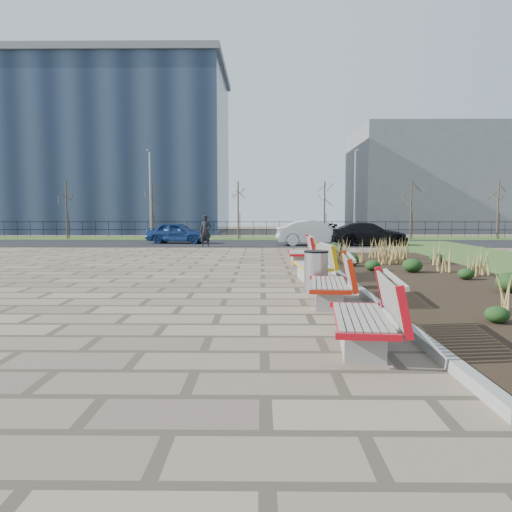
{
  "coord_description": "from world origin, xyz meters",
  "views": [
    {
      "loc": [
        1.62,
        -8.29,
        1.89
      ],
      "look_at": [
        1.5,
        3.0,
        0.9
      ],
      "focal_mm": 35.0,
      "sensor_mm": 36.0,
      "label": 1
    }
  ],
  "objects_px": {
    "bench_a": "(361,313)",
    "bench_d": "(299,251)",
    "car_black": "(368,234)",
    "litter_bin": "(316,272)",
    "car_blue": "(177,233)",
    "car_silver": "(314,233)",
    "bench_c": "(311,263)",
    "lamp_east": "(355,196)",
    "lamp_west": "(150,196)",
    "pedestrian": "(205,231)",
    "bench_b": "(329,280)"
  },
  "relations": [
    {
      "from": "bench_a",
      "to": "bench_d",
      "type": "bearing_deg",
      "value": 96.04
    },
    {
      "from": "bench_d",
      "to": "car_black",
      "type": "distance_m",
      "value": 11.32
    },
    {
      "from": "litter_bin",
      "to": "car_black",
      "type": "relative_size",
      "value": 0.22
    },
    {
      "from": "litter_bin",
      "to": "car_blue",
      "type": "height_order",
      "value": "car_blue"
    },
    {
      "from": "car_blue",
      "to": "car_silver",
      "type": "xyz_separation_m",
      "value": [
        8.12,
        -1.73,
        0.07
      ]
    },
    {
      "from": "litter_bin",
      "to": "car_black",
      "type": "xyz_separation_m",
      "value": [
        4.78,
        16.64,
        0.18
      ]
    },
    {
      "from": "car_blue",
      "to": "car_silver",
      "type": "distance_m",
      "value": 8.31
    },
    {
      "from": "bench_d",
      "to": "car_blue",
      "type": "relative_size",
      "value": 0.56
    },
    {
      "from": "bench_c",
      "to": "car_black",
      "type": "distance_m",
      "value": 15.42
    },
    {
      "from": "bench_c",
      "to": "car_blue",
      "type": "height_order",
      "value": "car_blue"
    },
    {
      "from": "lamp_east",
      "to": "litter_bin",
      "type": "bearing_deg",
      "value": -102.69
    },
    {
      "from": "bench_a",
      "to": "bench_d",
      "type": "distance_m",
      "value": 11.25
    },
    {
      "from": "car_black",
      "to": "lamp_west",
      "type": "height_order",
      "value": "lamp_west"
    },
    {
      "from": "pedestrian",
      "to": "lamp_east",
      "type": "bearing_deg",
      "value": 37.96
    },
    {
      "from": "car_silver",
      "to": "lamp_east",
      "type": "relative_size",
      "value": 0.72
    },
    {
      "from": "pedestrian",
      "to": "car_silver",
      "type": "relative_size",
      "value": 0.41
    },
    {
      "from": "bench_b",
      "to": "car_black",
      "type": "height_order",
      "value": "car_black"
    },
    {
      "from": "bench_b",
      "to": "litter_bin",
      "type": "relative_size",
      "value": 2.17
    },
    {
      "from": "litter_bin",
      "to": "car_silver",
      "type": "height_order",
      "value": "car_silver"
    },
    {
      "from": "bench_b",
      "to": "pedestrian",
      "type": "xyz_separation_m",
      "value": [
        -4.42,
        16.86,
        0.37
      ]
    },
    {
      "from": "lamp_east",
      "to": "bench_b",
      "type": "bearing_deg",
      "value": -101.69
    },
    {
      "from": "lamp_west",
      "to": "bench_c",
      "type": "bearing_deg",
      "value": -66.42
    },
    {
      "from": "litter_bin",
      "to": "car_black",
      "type": "bearing_deg",
      "value": 73.98
    },
    {
      "from": "bench_d",
      "to": "car_silver",
      "type": "xyz_separation_m",
      "value": [
        1.64,
        10.44,
        0.23
      ]
    },
    {
      "from": "litter_bin",
      "to": "car_blue",
      "type": "distance_m",
      "value": 19.59
    },
    {
      "from": "car_blue",
      "to": "lamp_west",
      "type": "distance_m",
      "value": 5.34
    },
    {
      "from": "pedestrian",
      "to": "car_black",
      "type": "xyz_separation_m",
      "value": [
        9.11,
        1.38,
        -0.21
      ]
    },
    {
      "from": "bench_b",
      "to": "lamp_east",
      "type": "bearing_deg",
      "value": 84.22
    },
    {
      "from": "car_silver",
      "to": "lamp_west",
      "type": "bearing_deg",
      "value": 58.07
    },
    {
      "from": "pedestrian",
      "to": "car_blue",
      "type": "distance_m",
      "value": 3.86
    },
    {
      "from": "lamp_east",
      "to": "car_silver",
      "type": "bearing_deg",
      "value": -120.11
    },
    {
      "from": "car_blue",
      "to": "bench_d",
      "type": "bearing_deg",
      "value": -144.07
    },
    {
      "from": "bench_c",
      "to": "lamp_west",
      "type": "height_order",
      "value": "lamp_west"
    },
    {
      "from": "lamp_east",
      "to": "lamp_west",
      "type": "bearing_deg",
      "value": 180.0
    },
    {
      "from": "pedestrian",
      "to": "car_silver",
      "type": "distance_m",
      "value": 6.25
    },
    {
      "from": "bench_a",
      "to": "lamp_west",
      "type": "relative_size",
      "value": 0.35
    },
    {
      "from": "bench_a",
      "to": "litter_bin",
      "type": "xyz_separation_m",
      "value": [
        -0.08,
        4.91,
        -0.02
      ]
    },
    {
      "from": "pedestrian",
      "to": "litter_bin",
      "type": "bearing_deg",
      "value": -74.0
    },
    {
      "from": "bench_d",
      "to": "car_silver",
      "type": "distance_m",
      "value": 10.57
    },
    {
      "from": "litter_bin",
      "to": "lamp_east",
      "type": "distance_m",
      "value": 23.28
    },
    {
      "from": "bench_d",
      "to": "pedestrian",
      "type": "relative_size",
      "value": 1.2
    },
    {
      "from": "bench_c",
      "to": "bench_d",
      "type": "xyz_separation_m",
      "value": [
        0.0,
        4.39,
        0.0
      ]
    },
    {
      "from": "bench_c",
      "to": "lamp_east",
      "type": "xyz_separation_m",
      "value": [
        5.0,
        20.62,
        2.54
      ]
    },
    {
      "from": "bench_c",
      "to": "pedestrian",
      "type": "xyz_separation_m",
      "value": [
        -4.42,
        13.31,
        0.37
      ]
    },
    {
      "from": "car_black",
      "to": "lamp_east",
      "type": "distance_m",
      "value": 6.39
    },
    {
      "from": "bench_d",
      "to": "litter_bin",
      "type": "xyz_separation_m",
      "value": [
        -0.08,
        -6.34,
        -0.02
      ]
    },
    {
      "from": "pedestrian",
      "to": "car_silver",
      "type": "height_order",
      "value": "pedestrian"
    },
    {
      "from": "bench_a",
      "to": "car_blue",
      "type": "bearing_deg",
      "value": 111.52
    },
    {
      "from": "bench_b",
      "to": "lamp_east",
      "type": "height_order",
      "value": "lamp_east"
    },
    {
      "from": "car_blue",
      "to": "litter_bin",
      "type": "bearing_deg",
      "value": -153.04
    }
  ]
}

